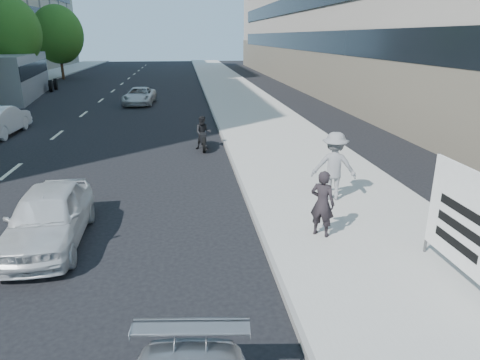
{
  "coord_description": "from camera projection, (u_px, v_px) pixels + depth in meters",
  "views": [
    {
      "loc": [
        -0.23,
        -7.49,
        4.58
      ],
      "look_at": [
        1.05,
        2.46,
        1.21
      ],
      "focal_mm": 32.0,
      "sensor_mm": 36.0,
      "label": 1
    }
  ],
  "objects": [
    {
      "name": "pedestrian_woman",
      "position": [
        322.0,
        204.0,
        9.81
      ],
      "size": [
        0.69,
        0.65,
        1.58
      ],
      "primitive_type": "imported",
      "rotation": [
        0.0,
        0.0,
        2.48
      ],
      "color": "black",
      "rests_on": "near_sidewalk"
    },
    {
      "name": "near_sidewalk",
      "position": [
        251.0,
        109.0,
        27.79
      ],
      "size": [
        5.0,
        120.0,
        0.15
      ],
      "primitive_type": "cube",
      "color": "#A6A49B",
      "rests_on": "ground"
    },
    {
      "name": "ground",
      "position": [
        204.0,
        278.0,
        8.53
      ],
      "size": [
        160.0,
        160.0,
        0.0
      ],
      "primitive_type": "plane",
      "color": "black",
      "rests_on": "ground"
    },
    {
      "name": "tree_far_d",
      "position": [
        9.0,
        32.0,
        33.52
      ],
      "size": [
        4.8,
        4.8,
        7.65
      ],
      "color": "#382616",
      "rests_on": "ground"
    },
    {
      "name": "bus",
      "position": [
        19.0,
        76.0,
        33.29
      ],
      "size": [
        4.19,
        12.33,
        3.3
      ],
      "rotation": [
        0.0,
        0.0,
        0.14
      ],
      "color": "gray",
      "rests_on": "ground"
    },
    {
      "name": "tree_far_e",
      "position": [
        58.0,
        34.0,
        46.71
      ],
      "size": [
        5.4,
        5.4,
        7.89
      ],
      "color": "#382616",
      "rests_on": "ground"
    },
    {
      "name": "motorcycle",
      "position": [
        203.0,
        134.0,
        18.15
      ],
      "size": [
        0.72,
        2.04,
        1.42
      ],
      "rotation": [
        0.0,
        0.0,
        -0.05
      ],
      "color": "black",
      "rests_on": "ground"
    },
    {
      "name": "jogger",
      "position": [
        334.0,
        166.0,
        12.02
      ],
      "size": [
        1.41,
        1.06,
        1.94
      ],
      "primitive_type": "imported",
      "rotation": [
        0.0,
        0.0,
        2.84
      ],
      "color": "gray",
      "rests_on": "near_sidewalk"
    },
    {
      "name": "white_sedan_far",
      "position": [
        140.0,
        96.0,
        30.22
      ],
      "size": [
        2.21,
        4.33,
        1.17
      ],
      "primitive_type": "imported",
      "rotation": [
        0.0,
        0.0,
        -0.07
      ],
      "color": "silver",
      "rests_on": "ground"
    },
    {
      "name": "white_sedan_near",
      "position": [
        48.0,
        217.0,
        9.79
      ],
      "size": [
        1.69,
        3.94,
        1.33
      ],
      "primitive_type": "imported",
      "rotation": [
        0.0,
        0.0,
        0.03
      ],
      "color": "silver",
      "rests_on": "ground"
    },
    {
      "name": "protest_banner",
      "position": [
        479.0,
        229.0,
        7.45
      ],
      "size": [
        0.08,
        3.06,
        2.2
      ],
      "color": "#4C4C4C",
      "rests_on": "near_sidewalk"
    }
  ]
}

